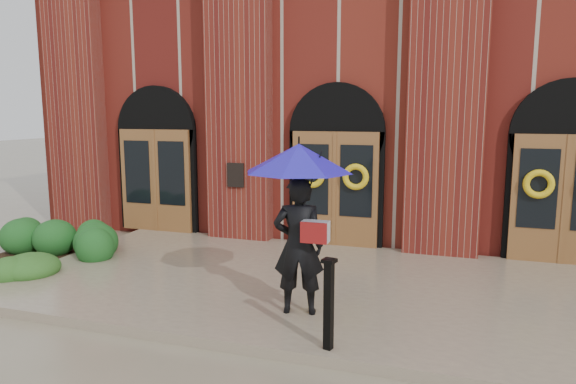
% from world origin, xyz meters
% --- Properties ---
extents(ground, '(90.00, 90.00, 0.00)m').
position_xyz_m(ground, '(0.00, 0.00, 0.00)').
color(ground, gray).
rests_on(ground, ground).
extents(landing, '(10.00, 5.30, 0.15)m').
position_xyz_m(landing, '(0.00, 0.15, 0.07)').
color(landing, gray).
rests_on(landing, ground).
extents(church_building, '(16.20, 12.53, 7.00)m').
position_xyz_m(church_building, '(0.00, 8.78, 3.50)').
color(church_building, maroon).
rests_on(church_building, ground).
extents(man_with_umbrella, '(1.87, 1.87, 2.47)m').
position_xyz_m(man_with_umbrella, '(0.40, -1.26, 1.88)').
color(man_with_umbrella, black).
rests_on(man_with_umbrella, landing).
extents(metal_post, '(0.19, 0.19, 1.15)m').
position_xyz_m(metal_post, '(1.10, -2.28, 0.76)').
color(metal_post, black).
rests_on(metal_post, landing).
extents(hedge_wall_left, '(2.90, 1.16, 0.75)m').
position_xyz_m(hedge_wall_left, '(-5.20, 0.50, 0.37)').
color(hedge_wall_left, '#194B1A').
rests_on(hedge_wall_left, ground).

